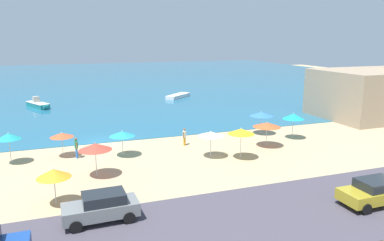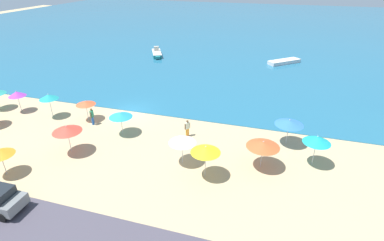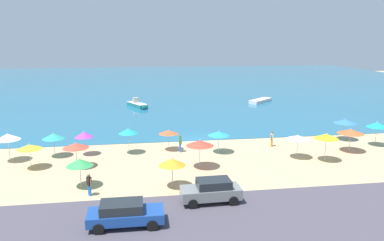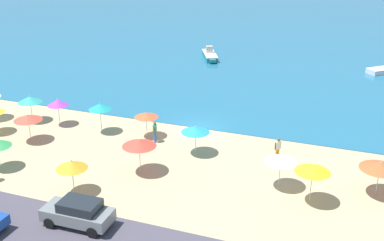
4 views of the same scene
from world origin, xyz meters
name	(u,v)px [view 2 (image 2 of 4)]	position (x,y,z in m)	size (l,w,h in m)	color
ground_plane	(131,111)	(0.00, 0.00, 0.00)	(160.00, 160.00, 0.00)	tan
sea	(228,25)	(0.00, 55.00, 0.03)	(150.00, 110.00, 0.05)	#226282
beach_umbrella_0	(289,122)	(15.82, -2.06, 2.09)	(2.38, 2.38, 2.36)	#B2B2B7
beach_umbrella_2	(182,141)	(8.13, -7.24, 1.99)	(2.10, 2.10, 2.24)	#B2B2B7
beach_umbrella_3	(48,97)	(-7.07, -3.46, 2.21)	(1.84, 1.84, 2.53)	#B2B2B7
beach_umbrella_4	(121,115)	(1.43, -4.51, 1.92)	(2.10, 2.10, 2.19)	#B2B2B7
beach_umbrella_6	(86,103)	(-3.23, -2.97, 1.85)	(1.89, 1.89, 2.10)	#B2B2B7
beach_umbrella_7	(263,144)	(14.01, -6.10, 2.02)	(2.48, 2.48, 2.30)	#B2B2B7
beach_umbrella_8	(317,140)	(17.80, -4.60, 2.22)	(2.05, 2.05, 2.55)	#B2B2B7
beach_umbrella_11	(206,150)	(10.24, -8.45, 2.30)	(2.13, 2.13, 2.60)	#B2B2B7
beach_umbrella_12	(17,94)	(-11.17, -3.30, 1.99)	(1.72, 1.72, 2.32)	#B2B2B7
beach_umbrella_13	(67,129)	(-1.11, -8.52, 2.19)	(2.31, 2.31, 2.50)	#B2B2B7
bather_0	(187,127)	(7.24, -3.21, 0.90)	(0.40, 0.46, 1.61)	orange
bather_1	(92,115)	(-2.19, -3.71, 0.96)	(0.27, 0.57, 1.72)	blue
skiff_nearshore	(157,53)	(-6.03, 21.44, 0.45)	(3.35, 5.04, 1.47)	#1E7C7E
skiff_offshore	(284,62)	(15.07, 22.95, 0.33)	(5.11, 4.78, 0.55)	silver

